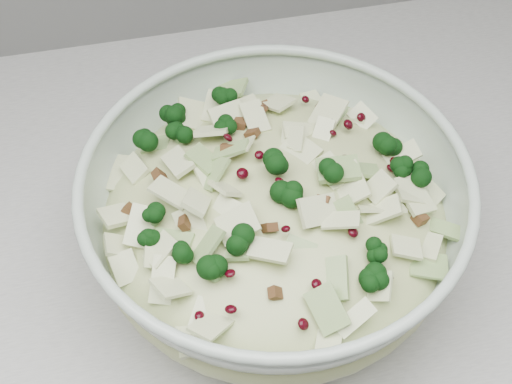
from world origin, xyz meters
The scene contains 2 objects.
mixing_bowl centered at (-0.47, 1.60, 0.97)m, with size 0.37×0.37×0.14m.
salad centered at (-0.47, 1.60, 0.99)m, with size 0.43×0.43×0.14m.
Camera 1 is at (-0.57, 1.23, 1.49)m, focal length 50.00 mm.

